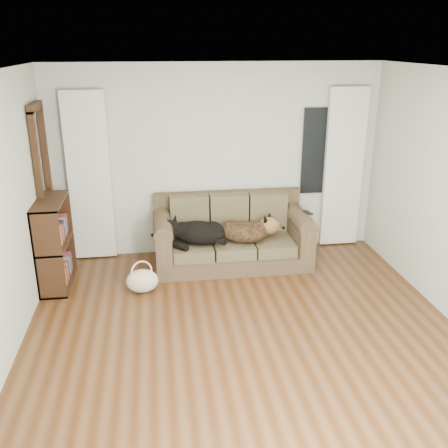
{
  "coord_description": "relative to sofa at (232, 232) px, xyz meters",
  "views": [
    {
      "loc": [
        -0.84,
        -4.15,
        2.84
      ],
      "look_at": [
        -0.02,
        1.6,
        0.71
      ],
      "focal_mm": 40.0,
      "sensor_mm": 36.0,
      "label": 1
    }
  ],
  "objects": [
    {
      "name": "wall_back",
      "position": [
        -0.14,
        0.53,
        0.85
      ],
      "size": [
        4.5,
        0.04,
        2.6
      ],
      "primitive_type": "cube",
      "color": "beige",
      "rests_on": "ground"
    },
    {
      "name": "dog_shepherd",
      "position": [
        0.18,
        -0.08,
        0.04
      ],
      "size": [
        0.78,
        0.66,
        0.29
      ],
      "primitive_type": "ellipsoid",
      "rotation": [
        0.0,
        0.0,
        2.79
      ],
      "color": "black",
      "rests_on": "sofa"
    },
    {
      "name": "floor",
      "position": [
        -0.14,
        -1.97,
        -0.45
      ],
      "size": [
        5.0,
        5.0,
        0.0
      ],
      "primitive_type": "plane",
      "color": "#462610",
      "rests_on": "ground"
    },
    {
      "name": "ceiling",
      "position": [
        -0.14,
        -1.97,
        2.15
      ],
      "size": [
        5.0,
        5.0,
        0.0
      ],
      "primitive_type": "plane",
      "color": "white",
      "rests_on": "ground"
    },
    {
      "name": "bookshelf",
      "position": [
        -2.23,
        -0.29,
        0.05
      ],
      "size": [
        0.41,
        0.9,
        1.08
      ],
      "primitive_type": "cube",
      "rotation": [
        0.0,
        0.0,
        -0.1
      ],
      "color": "black",
      "rests_on": "floor"
    },
    {
      "name": "curtain_right",
      "position": [
        1.66,
        0.45,
        0.7
      ],
      "size": [
        0.55,
        0.08,
        2.25
      ],
      "primitive_type": "cube",
      "color": "white",
      "rests_on": "ground"
    },
    {
      "name": "window_pane",
      "position": [
        1.31,
        0.5,
        0.95
      ],
      "size": [
        0.5,
        0.03,
        1.2
      ],
      "primitive_type": "cube",
      "color": "black",
      "rests_on": "wall_back"
    },
    {
      "name": "tote_bag",
      "position": [
        -1.2,
        -0.67,
        -0.29
      ],
      "size": [
        0.4,
        0.31,
        0.28
      ],
      "primitive_type": "ellipsoid",
      "rotation": [
        0.0,
        0.0,
        0.02
      ],
      "color": "beige",
      "rests_on": "floor"
    },
    {
      "name": "dog_black_lab",
      "position": [
        -0.49,
        -0.07,
        0.03
      ],
      "size": [
        0.82,
        0.69,
        0.29
      ],
      "primitive_type": "ellipsoid",
      "rotation": [
        0.0,
        0.0,
        -0.35
      ],
      "color": "black",
      "rests_on": "sofa"
    },
    {
      "name": "door_casing",
      "position": [
        -2.34,
        0.07,
        0.6
      ],
      "size": [
        0.07,
        0.6,
        2.1
      ],
      "primitive_type": "cube",
      "color": "black",
      "rests_on": "ground"
    },
    {
      "name": "curtain_left",
      "position": [
        -1.84,
        0.45,
        0.7
      ],
      "size": [
        0.55,
        0.08,
        2.25
      ],
      "primitive_type": "cube",
      "color": "white",
      "rests_on": "ground"
    },
    {
      "name": "tv_remote",
      "position": [
        0.99,
        -0.16,
        0.28
      ],
      "size": [
        0.11,
        0.21,
        0.02
      ],
      "primitive_type": "cube",
      "rotation": [
        0.0,
        0.0,
        0.26
      ],
      "color": "black",
      "rests_on": "sofa"
    },
    {
      "name": "sofa",
      "position": [
        0.0,
        0.0,
        0.0
      ],
      "size": [
        2.03,
        0.88,
        0.83
      ],
      "primitive_type": "cube",
      "color": "#4E3C2A",
      "rests_on": "floor"
    }
  ]
}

